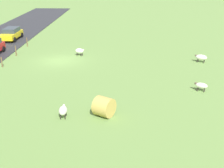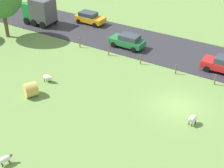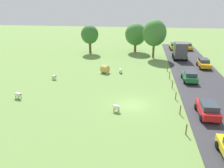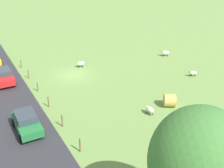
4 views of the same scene
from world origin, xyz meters
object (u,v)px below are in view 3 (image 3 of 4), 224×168
(sheep_3, at_px, (18,95))
(car_4, at_px, (208,109))
(tree_0, at_px, (90,35))
(tree_2, at_px, (155,33))
(sheep_1, at_px, (54,77))
(hay_bale_0, at_px, (105,69))
(car_1, at_px, (174,46))
(truck_0, at_px, (180,51))
(car_5, at_px, (204,63))
(sheep_2, at_px, (121,70))
(sheep_0, at_px, (116,107))
(tree_1, at_px, (136,34))
(car_0, at_px, (188,46))
(car_3, at_px, (190,76))

(sheep_3, distance_m, car_4, 22.59)
(tree_0, bearing_deg, tree_2, -10.73)
(tree_0, distance_m, tree_2, 14.68)
(sheep_1, height_order, hay_bale_0, hay_bale_0)
(car_1, bearing_deg, truck_0, -90.09)
(car_4, height_order, car_5, car_4)
(truck_0, height_order, car_4, truck_0)
(sheep_3, distance_m, truck_0, 32.64)
(sheep_2, xyz_separation_m, car_5, (14.76, 5.28, 0.37))
(sheep_0, bearing_deg, truck_0, 67.89)
(tree_0, xyz_separation_m, tree_1, (10.29, 2.76, -0.12))
(tree_2, xyz_separation_m, car_1, (5.41, 9.55, -4.37))
(sheep_2, xyz_separation_m, car_0, (14.48, 21.08, 0.36))
(car_1, distance_m, car_3, 23.91)
(tree_2, bearing_deg, tree_0, 169.27)
(tree_1, bearing_deg, tree_0, -164.97)
(car_1, bearing_deg, sheep_1, -129.27)
(tree_1, xyz_separation_m, car_4, (9.11, -31.02, -3.21))
(tree_1, xyz_separation_m, car_0, (12.79, 4.06, -3.26))
(tree_1, bearing_deg, car_5, -41.94)
(car_1, bearing_deg, tree_2, -119.51)
(sheep_0, bearing_deg, sheep_2, 94.02)
(car_1, relative_size, car_4, 1.01)
(sheep_2, xyz_separation_m, car_4, (10.80, -14.00, 0.40))
(car_3, bearing_deg, hay_bale_0, 169.59)
(sheep_2, distance_m, hay_bale_0, 2.68)
(tree_0, relative_size, car_3, 1.57)
(sheep_3, height_order, car_5, car_5)
(truck_0, bearing_deg, tree_2, 172.02)
(car_1, bearing_deg, hay_bale_0, -122.86)
(car_5, bearing_deg, car_3, -115.72)
(sheep_0, xyz_separation_m, sheep_1, (-10.99, 9.46, -0.07))
(car_3, relative_size, car_5, 0.99)
(tree_2, relative_size, truck_0, 2.00)
(sheep_0, bearing_deg, car_0, 69.13)
(hay_bale_0, height_order, car_0, car_0)
(truck_0, bearing_deg, sheep_0, -112.11)
(sheep_2, height_order, hay_bale_0, hay_bale_0)
(sheep_3, xyz_separation_m, car_0, (26.22, 33.52, 0.33))
(car_3, bearing_deg, truck_0, 88.64)
(truck_0, bearing_deg, sheep_3, -134.63)
(hay_bale_0, xyz_separation_m, car_3, (13.50, -2.48, 0.22))
(sheep_1, height_order, truck_0, truck_0)
(hay_bale_0, xyz_separation_m, tree_1, (4.34, 17.36, 3.46))
(sheep_0, distance_m, car_4, 9.80)
(sheep_2, distance_m, car_5, 15.68)
(sheep_1, height_order, sheep_2, sheep_2)
(tree_0, height_order, car_4, tree_0)
(sheep_3, bearing_deg, tree_0, 83.31)
(car_3, bearing_deg, car_1, 89.19)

